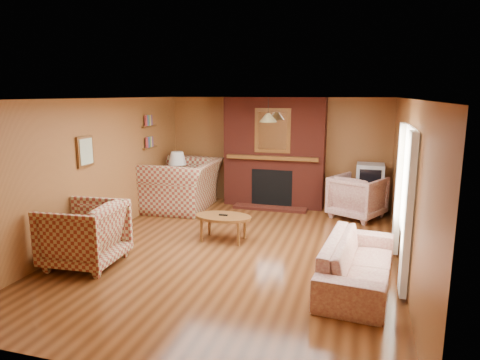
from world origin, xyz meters
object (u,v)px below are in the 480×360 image
(fireplace, at_px, (274,153))
(plaid_loveseat, at_px, (183,185))
(plaid_armchair, at_px, (84,234))
(floral_armchair, at_px, (357,197))
(tv_stand, at_px, (369,201))
(crt_tv, at_px, (370,176))
(floral_sofa, at_px, (358,262))
(coffee_table, at_px, (223,218))
(side_table, at_px, (178,193))
(table_lamp, at_px, (177,165))

(fireplace, bearing_deg, plaid_loveseat, -155.98)
(plaid_armchair, distance_m, floral_armchair, 5.26)
(floral_armchair, height_order, tv_stand, floral_armchair)
(plaid_loveseat, bearing_deg, floral_armchair, 92.64)
(crt_tv, bearing_deg, floral_sofa, -92.44)
(plaid_loveseat, relative_size, plaid_armchair, 1.58)
(floral_armchair, height_order, crt_tv, crt_tv)
(plaid_loveseat, bearing_deg, coffee_table, 38.29)
(side_table, height_order, tv_stand, tv_stand)
(crt_tv, bearing_deg, coffee_table, -135.16)
(floral_sofa, relative_size, table_lamp, 3.07)
(side_table, bearing_deg, coffee_table, -49.19)
(plaid_armchair, xyz_separation_m, coffee_table, (1.61, 1.58, -0.08))
(plaid_armchair, relative_size, side_table, 1.95)
(crt_tv, bearing_deg, tv_stand, 90.00)
(table_lamp, bearing_deg, side_table, 0.00)
(fireplace, distance_m, side_table, 2.35)
(coffee_table, xyz_separation_m, table_lamp, (-1.76, 2.03, 0.52))
(fireplace, bearing_deg, plaid_armchair, -115.14)
(fireplace, relative_size, floral_sofa, 1.15)
(plaid_loveseat, height_order, tv_stand, plaid_loveseat)
(fireplace, height_order, tv_stand, fireplace)
(plaid_loveseat, xyz_separation_m, floral_sofa, (3.75, -2.88, -0.23))
(fireplace, bearing_deg, coffee_table, -97.60)
(tv_stand, relative_size, crt_tv, 1.03)
(side_table, bearing_deg, tv_stand, 4.82)
(floral_armchair, bearing_deg, plaid_loveseat, 31.95)
(tv_stand, bearing_deg, table_lamp, -172.05)
(side_table, xyz_separation_m, crt_tv, (4.15, 0.34, 0.55))
(plaid_armchair, xyz_separation_m, tv_stand, (4.00, 3.97, -0.19))
(tv_stand, bearing_deg, coffee_table, -131.96)
(plaid_armchair, bearing_deg, floral_sofa, 93.27)
(plaid_armchair, distance_m, floral_sofa, 3.88)
(table_lamp, bearing_deg, floral_sofa, -38.43)
(plaid_loveseat, bearing_deg, crt_tv, 96.72)
(fireplace, bearing_deg, floral_sofa, -62.87)
(plaid_armchair, relative_size, table_lamp, 1.52)
(floral_armchair, relative_size, tv_stand, 1.69)
(tv_stand, xyz_separation_m, crt_tv, (0.00, -0.01, 0.53))
(fireplace, distance_m, floral_armchair, 2.03)
(coffee_table, bearing_deg, side_table, 130.81)
(floral_armchair, xyz_separation_m, table_lamp, (-3.92, -0.04, 0.47))
(plaid_armchair, distance_m, coffee_table, 2.26)
(floral_sofa, xyz_separation_m, tv_stand, (0.15, 3.52, -0.02))
(floral_sofa, relative_size, side_table, 3.93)
(plaid_armchair, xyz_separation_m, table_lamp, (-0.15, 3.62, 0.44))
(plaid_armchair, bearing_deg, plaid_loveseat, 174.94)
(plaid_armchair, bearing_deg, coffee_table, 131.26)
(plaid_armchair, height_order, side_table, plaid_armchair)
(plaid_loveseat, bearing_deg, fireplace, 111.50)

